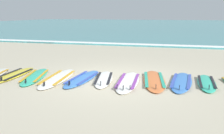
{
  "coord_description": "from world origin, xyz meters",
  "views": [
    {
      "loc": [
        1.92,
        -7.14,
        1.96
      ],
      "look_at": [
        -0.25,
        0.68,
        0.25
      ],
      "focal_mm": 41.16,
      "sensor_mm": 36.0,
      "label": 1
    }
  ],
  "objects_px": {
    "surfboard_6": "(128,82)",
    "surfboard_3": "(58,78)",
    "surfboard_4": "(82,78)",
    "surfboard_7": "(154,80)",
    "surfboard_8": "(181,82)",
    "surfboard_1": "(13,75)",
    "surfboard_2": "(35,76)",
    "surfboard_9": "(206,83)",
    "surfboard_5": "(104,79)"
  },
  "relations": [
    {
      "from": "surfboard_1",
      "to": "surfboard_3",
      "type": "distance_m",
      "value": 1.54
    },
    {
      "from": "surfboard_9",
      "to": "surfboard_2",
      "type": "bearing_deg",
      "value": -172.84
    },
    {
      "from": "surfboard_5",
      "to": "surfboard_6",
      "type": "bearing_deg",
      "value": -7.6
    },
    {
      "from": "surfboard_4",
      "to": "surfboard_6",
      "type": "height_order",
      "value": "same"
    },
    {
      "from": "surfboard_2",
      "to": "surfboard_8",
      "type": "distance_m",
      "value": 4.41
    },
    {
      "from": "surfboard_8",
      "to": "surfboard_9",
      "type": "xyz_separation_m",
      "value": [
        0.68,
        0.07,
        0.0
      ]
    },
    {
      "from": "surfboard_4",
      "to": "surfboard_7",
      "type": "relative_size",
      "value": 0.88
    },
    {
      "from": "surfboard_7",
      "to": "surfboard_1",
      "type": "bearing_deg",
      "value": -172.95
    },
    {
      "from": "surfboard_3",
      "to": "surfboard_8",
      "type": "distance_m",
      "value": 3.64
    },
    {
      "from": "surfboard_1",
      "to": "surfboard_7",
      "type": "bearing_deg",
      "value": 7.05
    },
    {
      "from": "surfboard_6",
      "to": "surfboard_2",
      "type": "bearing_deg",
      "value": -176.8
    },
    {
      "from": "surfboard_7",
      "to": "surfboard_9",
      "type": "bearing_deg",
      "value": 4.49
    },
    {
      "from": "surfboard_6",
      "to": "surfboard_1",
      "type": "bearing_deg",
      "value": -177.18
    },
    {
      "from": "surfboard_6",
      "to": "surfboard_3",
      "type": "bearing_deg",
      "value": -175.46
    },
    {
      "from": "surfboard_3",
      "to": "surfboard_6",
      "type": "xyz_separation_m",
      "value": [
        2.12,
        0.17,
        0.0
      ]
    },
    {
      "from": "surfboard_2",
      "to": "surfboard_3",
      "type": "distance_m",
      "value": 0.78
    },
    {
      "from": "surfboard_4",
      "to": "surfboard_7",
      "type": "bearing_deg",
      "value": 10.05
    },
    {
      "from": "surfboard_4",
      "to": "surfboard_8",
      "type": "xyz_separation_m",
      "value": [
        2.86,
        0.41,
        -0.0
      ]
    },
    {
      "from": "surfboard_2",
      "to": "surfboard_8",
      "type": "xyz_separation_m",
      "value": [
        4.38,
        0.56,
        -0.0
      ]
    },
    {
      "from": "surfboard_3",
      "to": "surfboard_7",
      "type": "xyz_separation_m",
      "value": [
        2.83,
        0.53,
        -0.0
      ]
    },
    {
      "from": "surfboard_4",
      "to": "surfboard_8",
      "type": "height_order",
      "value": "same"
    },
    {
      "from": "surfboard_6",
      "to": "surfboard_9",
      "type": "height_order",
      "value": "same"
    },
    {
      "from": "surfboard_1",
      "to": "surfboard_7",
      "type": "distance_m",
      "value": 4.4
    },
    {
      "from": "surfboard_2",
      "to": "surfboard_6",
      "type": "relative_size",
      "value": 0.96
    },
    {
      "from": "surfboard_5",
      "to": "surfboard_6",
      "type": "relative_size",
      "value": 0.86
    },
    {
      "from": "surfboard_6",
      "to": "surfboard_9",
      "type": "bearing_deg",
      "value": 12.38
    },
    {
      "from": "surfboard_2",
      "to": "surfboard_5",
      "type": "bearing_deg",
      "value": 6.99
    },
    {
      "from": "surfboard_3",
      "to": "surfboard_6",
      "type": "bearing_deg",
      "value": 4.54
    },
    {
      "from": "surfboard_3",
      "to": "surfboard_5",
      "type": "height_order",
      "value": "same"
    },
    {
      "from": "surfboard_1",
      "to": "surfboard_6",
      "type": "height_order",
      "value": "same"
    },
    {
      "from": "surfboard_4",
      "to": "surfboard_8",
      "type": "bearing_deg",
      "value": 8.22
    },
    {
      "from": "surfboard_4",
      "to": "surfboard_8",
      "type": "relative_size",
      "value": 0.96
    },
    {
      "from": "surfboard_1",
      "to": "surfboard_8",
      "type": "xyz_separation_m",
      "value": [
        5.14,
        0.58,
        -0.0
      ]
    },
    {
      "from": "surfboard_1",
      "to": "surfboard_9",
      "type": "height_order",
      "value": "same"
    },
    {
      "from": "surfboard_2",
      "to": "surfboard_4",
      "type": "height_order",
      "value": "same"
    },
    {
      "from": "surfboard_1",
      "to": "surfboard_2",
      "type": "distance_m",
      "value": 0.77
    },
    {
      "from": "surfboard_5",
      "to": "surfboard_9",
      "type": "bearing_deg",
      "value": 7.29
    },
    {
      "from": "surfboard_4",
      "to": "surfboard_6",
      "type": "distance_m",
      "value": 1.39
    },
    {
      "from": "surfboard_6",
      "to": "surfboard_8",
      "type": "xyz_separation_m",
      "value": [
        1.47,
        0.4,
        -0.0
      ]
    },
    {
      "from": "surfboard_2",
      "to": "surfboard_6",
      "type": "xyz_separation_m",
      "value": [
        2.9,
        0.16,
        0.0
      ]
    },
    {
      "from": "surfboard_2",
      "to": "surfboard_9",
      "type": "height_order",
      "value": "same"
    },
    {
      "from": "surfboard_1",
      "to": "surfboard_8",
      "type": "relative_size",
      "value": 0.99
    },
    {
      "from": "surfboard_1",
      "to": "surfboard_2",
      "type": "bearing_deg",
      "value": 1.42
    },
    {
      "from": "surfboard_3",
      "to": "surfboard_4",
      "type": "relative_size",
      "value": 1.13
    },
    {
      "from": "surfboard_5",
      "to": "surfboard_7",
      "type": "height_order",
      "value": "same"
    },
    {
      "from": "surfboard_3",
      "to": "surfboard_5",
      "type": "relative_size",
      "value": 1.22
    },
    {
      "from": "surfboard_3",
      "to": "surfboard_7",
      "type": "bearing_deg",
      "value": 10.59
    },
    {
      "from": "surfboard_3",
      "to": "surfboard_4",
      "type": "xyz_separation_m",
      "value": [
        0.74,
        0.16,
        0.0
      ]
    },
    {
      "from": "surfboard_6",
      "to": "surfboard_7",
      "type": "bearing_deg",
      "value": 27.12
    },
    {
      "from": "surfboard_3",
      "to": "surfboard_4",
      "type": "distance_m",
      "value": 0.75
    }
  ]
}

